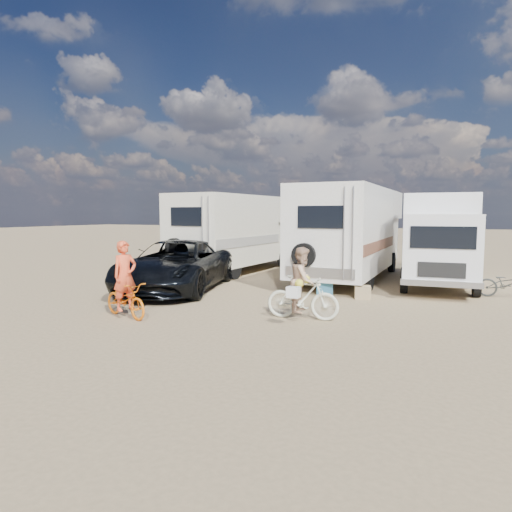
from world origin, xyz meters
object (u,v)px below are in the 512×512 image
at_px(bike_parked, 508,284).
at_px(rv_left, 239,234).
at_px(cooler, 325,289).
at_px(rv_main, 352,234).
at_px(bike_man, 126,300).
at_px(rider_man, 125,283).
at_px(rider_woman, 303,287).
at_px(crate, 363,292).
at_px(dark_suv, 176,265).
at_px(box_truck, 439,241).
at_px(bike_woman, 303,297).

bearing_deg(bike_parked, rv_left, 79.85).
bearing_deg(cooler, rv_main, 72.31).
xyz_separation_m(bike_man, rider_man, (0.00, 0.00, 0.41)).
height_order(rider_woman, crate, rider_woman).
bearing_deg(bike_parked, dark_suv, 109.29).
height_order(box_truck, rider_man, box_truck).
relative_size(dark_suv, rider_woman, 3.78).
xyz_separation_m(box_truck, bike_parked, (2.01, -1.52, -1.17)).
bearing_deg(rv_left, cooler, -35.71).
height_order(rv_main, bike_parked, rv_main).
relative_size(box_truck, rider_man, 3.61).
relative_size(rv_main, bike_parked, 5.26).
relative_size(bike_man, crate, 3.53).
relative_size(rv_main, crate, 18.51).
bearing_deg(rv_main, bike_parked, -22.70).
xyz_separation_m(box_truck, dark_suv, (-7.87, -4.44, -0.78)).
distance_m(box_truck, rider_woman, 7.25).
relative_size(rv_main, dark_suv, 1.46).
height_order(rv_main, rider_woman, rv_main).
bearing_deg(dark_suv, cooler, -1.08).
distance_m(dark_suv, rider_woman, 5.60).
bearing_deg(crate, dark_suv, -169.86).
distance_m(bike_man, bike_parked, 11.03).
bearing_deg(rider_woman, bike_parked, -47.35).
distance_m(dark_suv, rider_man, 3.98).
distance_m(rv_main, bike_woman, 7.46).
relative_size(rv_left, bike_man, 4.59).
bearing_deg(dark_suv, rider_man, -88.09).
height_order(rider_man, cooler, rider_man).
bearing_deg(rv_left, box_truck, -2.30).
height_order(dark_suv, cooler, dark_suv).
distance_m(rv_left, crate, 7.68).
distance_m(dark_suv, bike_woman, 5.60).
relative_size(bike_man, bike_parked, 1.00).
bearing_deg(cooler, bike_parked, 0.72).
bearing_deg(cooler, bike_man, -144.34).
bearing_deg(box_truck, rider_woman, -116.05).
xyz_separation_m(dark_suv, bike_woman, (5.14, -2.22, -0.29)).
bearing_deg(rider_woman, bike_man, 106.95).
bearing_deg(rv_left, rv_main, 1.86).
distance_m(bike_woman, crate, 3.39).
distance_m(rider_woman, crate, 3.43).
bearing_deg(rv_main, cooler, -88.97).
relative_size(dark_suv, crate, 12.64).
bearing_deg(cooler, box_truck, 28.08).
relative_size(dark_suv, bike_man, 3.58).
height_order(rv_main, rider_man, rv_main).
relative_size(bike_woman, bike_parked, 1.07).
xyz_separation_m(rv_left, crate, (6.26, -4.21, -1.46)).
relative_size(rider_woman, crate, 3.34).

